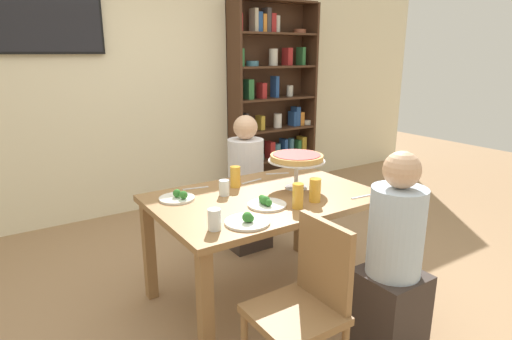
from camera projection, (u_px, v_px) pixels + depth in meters
ground_plane at (264, 296)px, 2.98m from camera, size 12.00×12.00×0.00m
rear_partition at (144, 77)px, 4.38m from camera, size 8.00×0.12×2.80m
dining_table at (264, 209)px, 2.81m from camera, size 1.43×0.96×0.74m
bookshelf at (271, 98)px, 5.08m from camera, size 1.15×0.30×2.21m
television at (45, 21)px, 3.70m from camera, size 0.97×0.05×0.56m
diner_far_right at (246, 192)px, 3.63m from camera, size 0.34×0.34×1.15m
diner_near_right at (393, 266)px, 2.38m from camera, size 0.34×0.34×1.15m
chair_near_left at (306, 300)px, 2.06m from camera, size 0.40×0.40×0.87m
deep_dish_pizza_stand at (297, 159)px, 2.88m from camera, size 0.39×0.39×0.24m
salad_plate_near_diner at (178, 197)px, 2.70m from camera, size 0.23×0.23×0.07m
salad_plate_far_diner at (266, 203)px, 2.59m from camera, size 0.24×0.24×0.07m
salad_plate_spare at (248, 221)px, 2.32m from camera, size 0.25×0.25×0.07m
beer_glass_amber_tall at (298, 196)px, 2.54m from camera, size 0.07×0.07×0.15m
beer_glass_amber_short at (315, 190)px, 2.65m from camera, size 0.07×0.07×0.15m
beer_glass_amber_spare at (235, 177)px, 2.94m from camera, size 0.07×0.07×0.15m
water_glass_clear_near at (214, 219)px, 2.23m from camera, size 0.07×0.07×0.11m
water_glass_clear_far at (224, 188)px, 2.77m from camera, size 0.07×0.07×0.10m
cutlery_fork_near at (277, 174)px, 3.27m from camera, size 0.17×0.08×0.00m
cutlery_knife_near at (362, 196)px, 2.76m from camera, size 0.18×0.03×0.00m
cutlery_fork_far at (252, 181)px, 3.08m from camera, size 0.18×0.04×0.00m
cutlery_knife_far at (196, 188)px, 2.92m from camera, size 0.18×0.05×0.00m
cutlery_spare_fork at (306, 169)px, 3.41m from camera, size 0.18×0.06×0.00m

